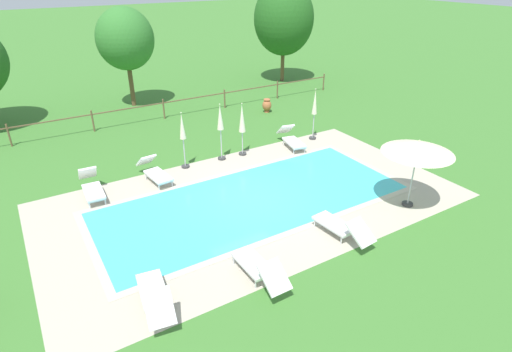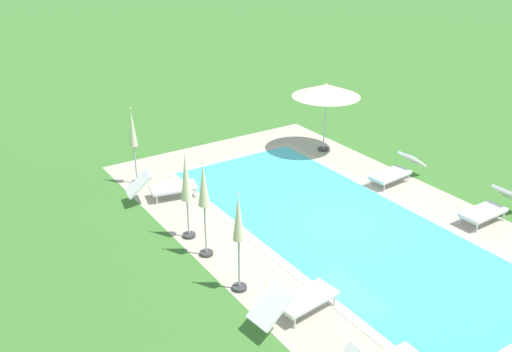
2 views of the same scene
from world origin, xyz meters
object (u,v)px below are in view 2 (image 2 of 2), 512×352
(sun_lounger_north_end, at_px, (490,207))
(patio_umbrella_closed_row_mid_east, at_px, (186,183))
(patio_umbrella_closed_row_centre, at_px, (133,135))
(sun_lounger_north_mid, at_px, (397,170))
(patio_umbrella_closed_row_west, at_px, (239,228))
(sun_lounger_south_near_corner, at_px, (164,187))
(patio_umbrella_closed_row_mid_west, at_px, (204,193))
(sun_lounger_north_near_steps, at_px, (296,301))
(patio_umbrella_open_foreground, at_px, (326,91))

(sun_lounger_north_end, relative_size, patio_umbrella_closed_row_mid_east, 0.89)
(patio_umbrella_closed_row_centre, bearing_deg, patio_umbrella_closed_row_mid_east, 177.79)
(sun_lounger_north_mid, distance_m, patio_umbrella_closed_row_west, 7.22)
(sun_lounger_north_end, xyz_separation_m, sun_lounger_south_near_corner, (5.80, 6.63, 0.01))
(patio_umbrella_closed_row_centre, bearing_deg, sun_lounger_north_end, -136.31)
(sun_lounger_north_mid, relative_size, sun_lounger_south_near_corner, 1.01)
(patio_umbrella_closed_row_mid_west, bearing_deg, sun_lounger_south_near_corner, -7.36)
(sun_lounger_south_near_corner, xyz_separation_m, patio_umbrella_closed_row_centre, (1.39, 0.24, 1.15))
(sun_lounger_south_near_corner, height_order, patio_umbrella_closed_row_mid_east, patio_umbrella_closed_row_mid_east)
(patio_umbrella_closed_row_west, bearing_deg, sun_lounger_north_mid, -73.18)
(sun_lounger_north_mid, distance_m, patio_umbrella_closed_row_centre, 7.86)
(sun_lounger_north_near_steps, relative_size, patio_umbrella_closed_row_centre, 0.86)
(sun_lounger_south_near_corner, height_order, patio_umbrella_closed_row_west, patio_umbrella_closed_row_west)
(sun_lounger_south_near_corner, distance_m, patio_umbrella_closed_row_centre, 1.82)
(sun_lounger_north_mid, xyz_separation_m, sun_lounger_north_end, (-3.04, -0.30, 0.00))
(sun_lounger_south_near_corner, relative_size, patio_umbrella_closed_row_mid_west, 0.86)
(sun_lounger_north_near_steps, height_order, sun_lounger_north_end, sun_lounger_north_near_steps)
(patio_umbrella_closed_row_mid_west, distance_m, patio_umbrella_closed_row_centre, 4.63)
(sun_lounger_north_near_steps, relative_size, sun_lounger_north_end, 1.01)
(sun_lounger_north_near_steps, xyz_separation_m, patio_umbrella_closed_row_mid_east, (3.95, 0.35, 1.11))
(patio_umbrella_open_foreground, bearing_deg, sun_lounger_north_near_steps, 137.13)
(sun_lounger_north_near_steps, bearing_deg, sun_lounger_north_mid, -61.49)
(patio_umbrella_closed_row_mid_west, bearing_deg, sun_lounger_north_mid, -86.00)
(sun_lounger_north_end, height_order, patio_umbrella_closed_row_west, patio_umbrella_closed_row_west)
(sun_lounger_north_near_steps, bearing_deg, patio_umbrella_open_foreground, -42.87)
(sun_lounger_north_mid, xyz_separation_m, patio_umbrella_closed_row_mid_east, (0.50, 6.71, 1.12))
(sun_lounger_north_near_steps, xyz_separation_m, sun_lounger_south_near_corner, (6.22, -0.03, 0.00))
(sun_lounger_north_near_steps, xyz_separation_m, patio_umbrella_closed_row_centre, (7.61, 0.21, 1.15))
(sun_lounger_north_near_steps, distance_m, patio_umbrella_closed_row_centre, 7.70)
(sun_lounger_north_near_steps, relative_size, sun_lounger_north_mid, 0.98)
(sun_lounger_north_near_steps, height_order, patio_umbrella_closed_row_centre, patio_umbrella_closed_row_centre)
(patio_umbrella_closed_row_centre, bearing_deg, sun_lounger_north_mid, -122.28)
(patio_umbrella_closed_row_west, distance_m, patio_umbrella_closed_row_centre, 6.22)
(patio_umbrella_closed_row_west, bearing_deg, sun_lounger_south_near_corner, -5.73)
(sun_lounger_north_mid, xyz_separation_m, patio_umbrella_open_foreground, (3.16, 0.22, 1.73))
(patio_umbrella_closed_row_west, bearing_deg, patio_umbrella_open_foreground, -51.64)
(sun_lounger_north_near_steps, height_order, patio_umbrella_closed_row_mid_east, patio_umbrella_closed_row_mid_east)
(patio_umbrella_open_foreground, bearing_deg, patio_umbrella_closed_row_mid_east, 112.31)
(patio_umbrella_open_foreground, height_order, patio_umbrella_closed_row_mid_west, patio_umbrella_closed_row_mid_west)
(sun_lounger_north_near_steps, xyz_separation_m, patio_umbrella_closed_row_west, (1.39, 0.46, 1.14))
(patio_umbrella_closed_row_centre, bearing_deg, patio_umbrella_open_foreground, -98.84)
(patio_umbrella_closed_row_west, relative_size, patio_umbrella_closed_row_centre, 0.97)
(sun_lounger_south_near_corner, xyz_separation_m, patio_umbrella_closed_row_mid_west, (-3.24, 0.42, 1.25))
(sun_lounger_north_mid, height_order, patio_umbrella_closed_row_centre, patio_umbrella_closed_row_centre)
(sun_lounger_north_near_steps, bearing_deg, patio_umbrella_closed_row_west, 18.10)
(sun_lounger_south_near_corner, bearing_deg, sun_lounger_north_end, -131.19)
(sun_lounger_north_mid, xyz_separation_m, patio_umbrella_closed_row_centre, (4.15, 6.57, 1.16))
(patio_umbrella_closed_row_west, relative_size, patio_umbrella_closed_row_mid_west, 0.96)
(sun_lounger_north_near_steps, relative_size, sun_lounger_south_near_corner, 0.99)
(sun_lounger_north_end, height_order, patio_umbrella_closed_row_mid_west, patio_umbrella_closed_row_mid_west)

